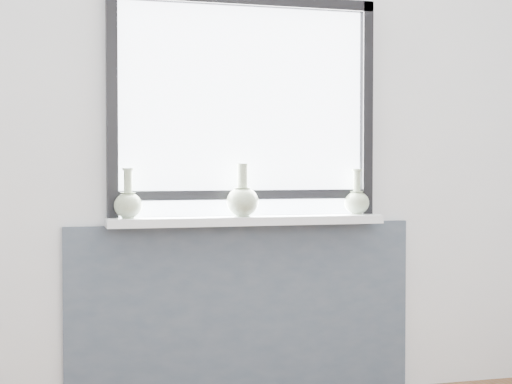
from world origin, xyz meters
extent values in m
cube|color=silver|center=(0.00, 1.81, 1.30)|extent=(3.60, 0.02, 2.60)
cube|color=#46505E|center=(0.00, 1.78, 0.43)|extent=(1.70, 0.03, 0.86)
cube|color=silver|center=(0.00, 1.71, 0.88)|extent=(1.32, 0.18, 0.04)
cube|color=black|center=(-0.62, 1.76, 1.43)|extent=(0.05, 0.06, 1.05)
cube|color=black|center=(0.62, 1.76, 1.43)|extent=(0.05, 0.06, 1.05)
cube|color=black|center=(0.00, 1.76, 1.92)|extent=(1.30, 0.06, 0.05)
cube|color=black|center=(0.00, 1.76, 1.00)|extent=(1.20, 0.05, 0.04)
cube|color=white|center=(0.00, 1.79, 1.40)|extent=(1.20, 0.01, 1.00)
cylinder|color=#A6B997|center=(-0.56, 1.70, 0.90)|extent=(0.06, 0.06, 0.01)
ellipsoid|color=#A6B997|center=(-0.56, 1.70, 0.96)|extent=(0.13, 0.13, 0.12)
cone|color=#A6B997|center=(-0.56, 1.70, 1.00)|extent=(0.07, 0.07, 0.03)
cylinder|color=#A6B997|center=(-0.56, 1.70, 1.06)|extent=(0.04, 0.04, 0.12)
cylinder|color=#A6B997|center=(-0.56, 1.70, 1.12)|extent=(0.05, 0.05, 0.01)
cylinder|color=#A6B997|center=(-0.03, 1.68, 0.90)|extent=(0.07, 0.07, 0.01)
ellipsoid|color=#A6B997|center=(-0.03, 1.68, 0.97)|extent=(0.15, 0.15, 0.14)
cone|color=#A6B997|center=(-0.03, 1.68, 1.02)|extent=(0.08, 0.08, 0.03)
cylinder|color=#A6B997|center=(-0.03, 1.68, 1.08)|extent=(0.05, 0.05, 0.12)
cylinder|color=#A6B997|center=(-0.03, 1.68, 1.14)|extent=(0.05, 0.05, 0.01)
cylinder|color=#A6B997|center=(0.56, 1.72, 0.90)|extent=(0.06, 0.06, 0.01)
ellipsoid|color=#A6B997|center=(0.56, 1.72, 0.96)|extent=(0.12, 0.12, 0.11)
cone|color=#A6B997|center=(0.56, 1.72, 1.00)|extent=(0.07, 0.07, 0.03)
cylinder|color=#A6B997|center=(0.56, 1.72, 1.05)|extent=(0.04, 0.04, 0.12)
cylinder|color=#A6B997|center=(0.56, 1.72, 1.12)|extent=(0.05, 0.05, 0.01)
camera|label=1|loc=(-0.93, -1.87, 1.14)|focal=55.00mm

